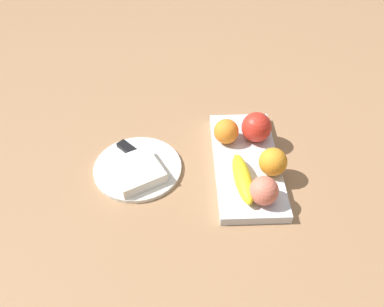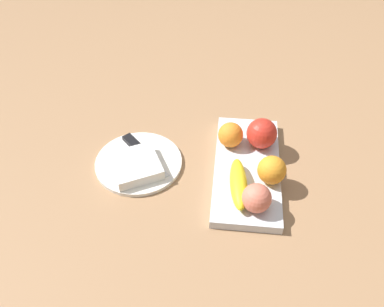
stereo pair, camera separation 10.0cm
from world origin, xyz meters
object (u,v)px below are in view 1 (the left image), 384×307
peach (264,191)px  folded_napkin (136,172)px  orange_near_banana (226,131)px  apple (256,127)px  dinner_plate (138,169)px  fruit_tray (246,164)px  orange_near_apple (273,162)px  banana (242,178)px  knife (135,154)px

peach → folded_napkin: peach is taller
orange_near_banana → folded_napkin: 0.25m
apple → dinner_plate: apple is taller
fruit_tray → orange_near_apple: (0.04, 0.05, 0.05)m
peach → dinner_plate: bearing=-113.4°
fruit_tray → orange_near_apple: orange_near_apple is taller
fruit_tray → folded_napkin: 0.27m
fruit_tray → peach: 0.13m
banana → orange_near_apple: bearing=110.7°
fruit_tray → orange_near_apple: bearing=54.7°
fruit_tray → knife: size_ratio=2.44×
orange_near_banana → peach: bearing=17.7°
peach → orange_near_apple: bearing=157.8°
fruit_tray → banana: (0.07, -0.02, 0.03)m
peach → knife: bearing=-119.2°
orange_near_apple → orange_near_banana: (-0.11, -0.10, -0.00)m
orange_near_apple → dinner_plate: orange_near_apple is taller
dinner_plate → apple: bearing=105.0°
dinner_plate → folded_napkin: (0.03, 0.00, 0.02)m
apple → dinner_plate: 0.32m
dinner_plate → orange_near_apple: bearing=83.3°
orange_near_apple → folded_napkin: 0.32m
fruit_tray → dinner_plate: (0.00, -0.27, -0.01)m
orange_near_apple → orange_near_banana: bearing=-138.8°
orange_near_banana → dinner_plate: 0.24m
orange_near_apple → orange_near_banana: 0.15m
apple → orange_near_apple: bearing=10.4°
fruit_tray → folded_napkin: folded_napkin is taller
fruit_tray → banana: 0.08m
apple → peach: apple is taller
orange_near_apple → dinner_plate: size_ratio=0.31×
fruit_tray → knife: same height
orange_near_apple → dinner_plate: 0.33m
folded_napkin → banana: bearing=79.0°
orange_near_apple → folded_napkin: (-0.01, -0.32, -0.03)m
orange_near_apple → knife: 0.34m
orange_near_apple → fruit_tray: bearing=-125.3°
apple → orange_near_apple: (0.12, 0.02, -0.00)m
apple → orange_near_banana: size_ratio=1.21×
banana → orange_near_banana: (-0.15, -0.02, 0.01)m
orange_near_apple → peach: orange_near_apple is taller
folded_napkin → apple: bearing=109.7°
banana → dinner_plate: size_ratio=0.70×
folded_napkin → knife: folded_napkin is taller
apple → banana: (0.16, -0.05, -0.02)m
orange_near_apple → knife: size_ratio=0.46×
banana → folded_napkin: size_ratio=1.36×
orange_near_apple → orange_near_banana: size_ratio=1.06×
banana → fruit_tray: bearing=157.9°
fruit_tray → orange_near_banana: size_ratio=5.55×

